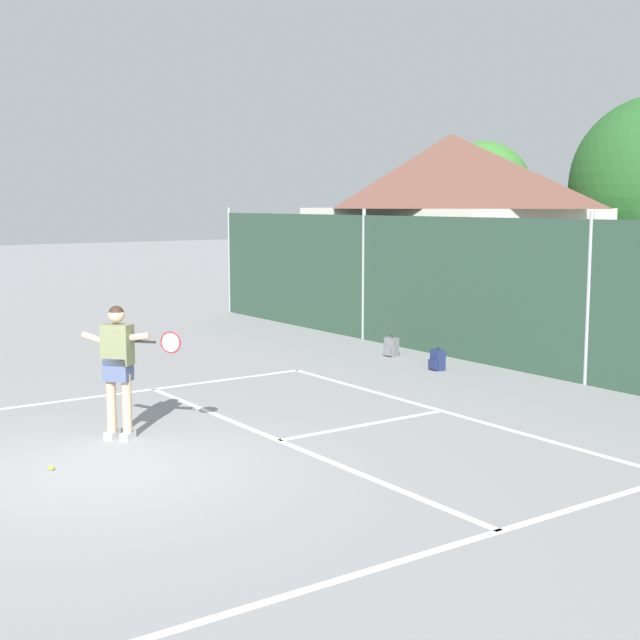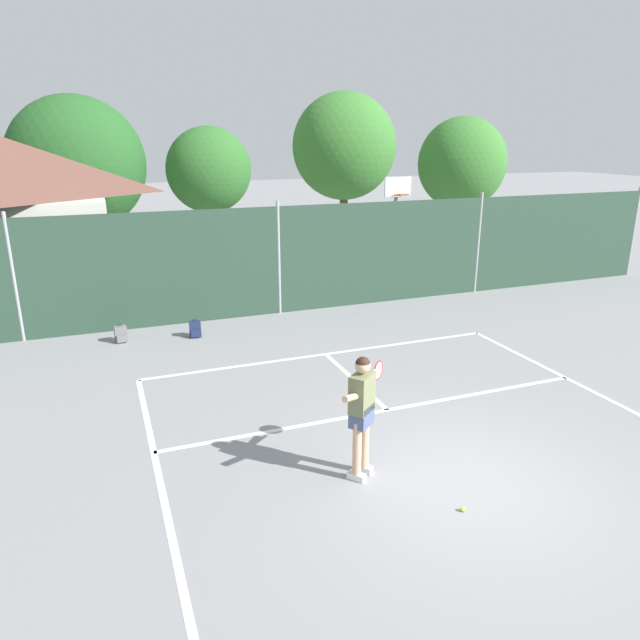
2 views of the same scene
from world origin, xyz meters
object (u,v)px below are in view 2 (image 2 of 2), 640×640
object	(u,v)px
backpack_navy	(195,330)
basketball_hoop	(396,217)
tennis_player	(362,406)
tennis_ball	(463,509)
backpack_grey	(121,334)

from	to	relation	value
backpack_navy	basketball_hoop	bearing A→B (deg)	19.78
basketball_hoop	tennis_player	size ratio (longest dim) A/B	1.91
tennis_player	tennis_ball	xyz separation A→B (m)	(0.90, -1.27, -1.08)
tennis_player	backpack_navy	distance (m)	7.19
tennis_ball	backpack_grey	distance (m)	9.39
tennis_player	tennis_ball	world-z (taller)	tennis_player
backpack_grey	backpack_navy	xyz separation A→B (m)	(1.73, -0.27, 0.00)
basketball_hoop	backpack_grey	distance (m)	9.05
tennis_player	backpack_navy	world-z (taller)	tennis_player
basketball_hoop	backpack_navy	xyz separation A→B (m)	(-6.80, -2.45, -2.12)
backpack_grey	basketball_hoop	bearing A→B (deg)	14.33
backpack_grey	backpack_navy	world-z (taller)	same
basketball_hoop	tennis_ball	bearing A→B (deg)	-113.53
tennis_ball	backpack_navy	world-z (taller)	backpack_navy
basketball_hoop	backpack_navy	size ratio (longest dim) A/B	7.67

